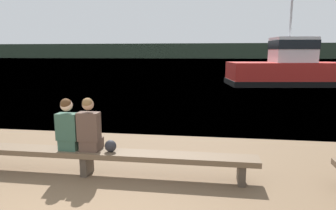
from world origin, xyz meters
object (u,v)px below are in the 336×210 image
object	(u,v)px
bench_main	(87,155)
person_right	(90,128)
shopping_bag	(111,146)
person_left	(68,127)
tugboat_red	(287,70)

from	to	relation	value
bench_main	person_right	xyz separation A→B (m)	(0.08, 0.01, 0.51)
bench_main	shopping_bag	xyz separation A→B (m)	(0.47, -0.01, 0.19)
person_left	shopping_bag	size ratio (longest dim) A/B	4.39
bench_main	person_right	distance (m)	0.51
bench_main	shopping_bag	bearing A→B (deg)	-1.69
bench_main	tugboat_red	bearing A→B (deg)	66.26
person_right	shopping_bag	xyz separation A→B (m)	(0.39, -0.02, -0.32)
person_left	person_right	size ratio (longest dim) A/B	0.98
bench_main	tugboat_red	size ratio (longest dim) A/B	0.74
bench_main	person_right	size ratio (longest dim) A/B	6.29
tugboat_red	person_left	bearing A→B (deg)	147.06
person_right	bench_main	bearing A→B (deg)	-175.52
person_right	shopping_bag	distance (m)	0.50
bench_main	person_right	bearing A→B (deg)	4.48
bench_main	person_right	world-z (taller)	person_right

